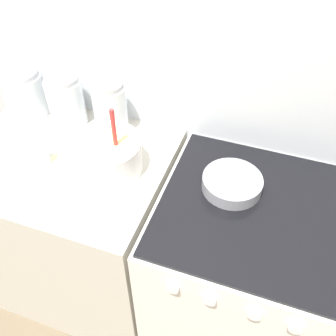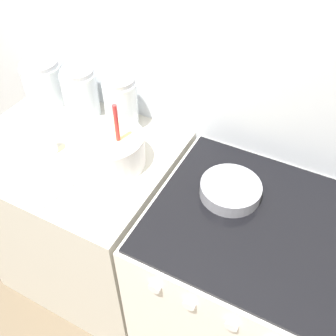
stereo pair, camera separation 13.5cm
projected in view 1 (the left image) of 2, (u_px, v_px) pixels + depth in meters
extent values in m
cube|color=silver|center=(191.00, 66.00, 1.40)|extent=(4.64, 0.05, 2.40)
cube|color=beige|center=(81.00, 228.00, 1.78)|extent=(0.82, 0.65, 0.91)
cube|color=white|center=(238.00, 277.00, 1.60)|extent=(0.67, 0.65, 0.90)
cube|color=black|center=(255.00, 209.00, 1.28)|extent=(0.65, 0.63, 0.01)
cylinder|color=white|center=(173.00, 288.00, 1.15)|extent=(0.04, 0.02, 0.04)
cylinder|color=white|center=(210.00, 300.00, 1.13)|extent=(0.04, 0.02, 0.04)
cylinder|color=white|center=(254.00, 315.00, 1.09)|extent=(0.04, 0.02, 0.04)
cylinder|color=white|center=(295.00, 328.00, 1.07)|extent=(0.04, 0.02, 0.04)
cylinder|color=white|center=(106.00, 155.00, 1.38)|extent=(0.26, 0.26, 0.13)
cylinder|color=#EFDB8C|center=(105.00, 149.00, 1.35)|extent=(0.23, 0.23, 0.07)
cylinder|color=red|center=(115.00, 140.00, 1.31)|extent=(0.02, 0.02, 0.26)
cylinder|color=gray|center=(232.00, 183.00, 1.33)|extent=(0.21, 0.21, 0.05)
cylinder|color=#EFDB8C|center=(232.00, 182.00, 1.33)|extent=(0.20, 0.20, 0.04)
cylinder|color=silver|center=(25.00, 95.00, 1.62)|extent=(0.18, 0.18, 0.18)
cylinder|color=silver|center=(27.00, 102.00, 1.64)|extent=(0.15, 0.15, 0.11)
cylinder|color=#B2B2B7|center=(18.00, 74.00, 1.55)|extent=(0.16, 0.16, 0.02)
cylinder|color=silver|center=(66.00, 102.00, 1.56)|extent=(0.15, 0.15, 0.20)
cylinder|color=red|center=(68.00, 110.00, 1.59)|extent=(0.13, 0.13, 0.12)
cylinder|color=#B2B2B7|center=(61.00, 79.00, 1.49)|extent=(0.14, 0.14, 0.02)
cylinder|color=silver|center=(110.00, 110.00, 1.51)|extent=(0.14, 0.14, 0.21)
cylinder|color=white|center=(112.00, 119.00, 1.54)|extent=(0.12, 0.12, 0.13)
cylinder|color=#B2B2B7|center=(107.00, 85.00, 1.43)|extent=(0.12, 0.12, 0.02)
cylinder|color=silver|center=(39.00, 154.00, 1.40)|extent=(0.06, 0.06, 0.10)
cube|color=beige|center=(52.00, 184.00, 1.36)|extent=(0.26, 0.32, 0.01)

